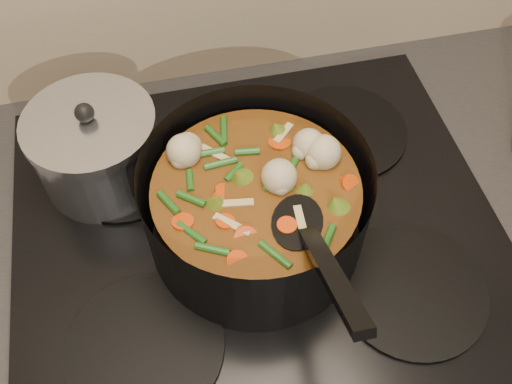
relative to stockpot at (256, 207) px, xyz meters
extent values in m
cube|color=brown|center=(0.00, 0.01, -0.56)|extent=(2.60, 0.60, 0.86)
cube|color=black|center=(0.00, 0.01, -0.11)|extent=(2.64, 0.64, 0.05)
cube|color=black|center=(0.00, 0.01, -0.07)|extent=(0.62, 0.54, 0.02)
cylinder|color=black|center=(-0.16, -0.12, -0.06)|extent=(0.18, 0.18, 0.01)
cylinder|color=black|center=(0.16, -0.12, -0.06)|extent=(0.18, 0.18, 0.01)
cylinder|color=black|center=(-0.16, 0.14, -0.06)|extent=(0.18, 0.18, 0.01)
cylinder|color=black|center=(0.16, 0.14, -0.06)|extent=(0.18, 0.18, 0.01)
cylinder|color=black|center=(0.00, 0.00, 0.00)|extent=(0.31, 0.31, 0.13)
cylinder|color=black|center=(0.00, 0.00, -0.06)|extent=(0.26, 0.26, 0.01)
cylinder|color=#623310|center=(0.00, 0.00, -0.01)|extent=(0.24, 0.24, 0.09)
cylinder|color=#D03E09|center=(0.04, 0.00, 0.04)|extent=(0.02, 0.03, 0.02)
cylinder|color=#D03E09|center=(0.03, 0.06, 0.04)|extent=(0.04, 0.04, 0.02)
cylinder|color=#D03E09|center=(-0.05, 0.08, 0.04)|extent=(0.04, 0.04, 0.02)
cylinder|color=#D03E09|center=(-0.05, 0.00, 0.04)|extent=(0.03, 0.03, 0.02)
cylinder|color=#D03E09|center=(-0.03, -0.07, 0.04)|extent=(0.03, 0.03, 0.02)
cylinder|color=#D03E09|center=(0.02, -0.03, 0.04)|extent=(0.04, 0.04, 0.02)
cylinder|color=#D03E09|center=(0.06, 0.01, 0.04)|extent=(0.03, 0.03, 0.02)
cylinder|color=#D03E09|center=(0.03, 0.09, 0.04)|extent=(0.03, 0.03, 0.02)
cylinder|color=#D03E09|center=(-0.03, 0.04, 0.04)|extent=(0.04, 0.04, 0.02)
sphere|color=#C8B38D|center=(0.06, 0.00, 0.05)|extent=(0.04, 0.04, 0.04)
sphere|color=#C8B38D|center=(0.00, 0.06, 0.05)|extent=(0.04, 0.04, 0.04)
sphere|color=#C8B38D|center=(-0.06, -0.01, 0.05)|extent=(0.04, 0.04, 0.04)
sphere|color=#C8B38D|center=(0.01, -0.05, 0.05)|extent=(0.04, 0.04, 0.04)
sphere|color=#C8B38D|center=(0.05, 0.01, 0.05)|extent=(0.04, 0.04, 0.04)
cone|color=olive|center=(0.01, -0.07, 0.04)|extent=(0.04, 0.04, 0.03)
cone|color=olive|center=(0.07, 0.02, 0.04)|extent=(0.04, 0.04, 0.03)
cone|color=olive|center=(-0.02, 0.07, 0.04)|extent=(0.04, 0.04, 0.03)
cone|color=olive|center=(-0.07, -0.02, 0.04)|extent=(0.04, 0.04, 0.03)
cone|color=olive|center=(0.03, -0.07, 0.04)|extent=(0.04, 0.04, 0.03)
cylinder|color=#215C1B|center=(0.03, 0.03, 0.04)|extent=(0.01, 0.04, 0.01)
cylinder|color=#215C1B|center=(0.00, 0.09, 0.04)|extent=(0.03, 0.03, 0.01)
cylinder|color=#215C1B|center=(-0.05, 0.05, 0.04)|extent=(0.04, 0.02, 0.01)
cylinder|color=#215C1B|center=(-0.06, 0.00, 0.04)|extent=(0.02, 0.04, 0.01)
cylinder|color=#215C1B|center=(-0.03, -0.03, 0.04)|extent=(0.02, 0.04, 0.01)
cylinder|color=#215C1B|center=(0.00, -0.09, 0.04)|extent=(0.04, 0.02, 0.01)
cylinder|color=#215C1B|center=(0.05, -0.05, 0.04)|extent=(0.03, 0.03, 0.01)
cylinder|color=#215C1B|center=(0.06, 0.00, 0.04)|extent=(0.01, 0.04, 0.01)
cylinder|color=#215C1B|center=(0.03, 0.03, 0.04)|extent=(0.03, 0.03, 0.01)
cylinder|color=#215C1B|center=(0.00, 0.09, 0.04)|extent=(0.04, 0.02, 0.01)
cylinder|color=#215C1B|center=(-0.06, 0.05, 0.04)|extent=(0.02, 0.04, 0.01)
cylinder|color=#215C1B|center=(-0.06, 0.00, 0.04)|extent=(0.02, 0.04, 0.01)
cylinder|color=#215C1B|center=(-0.03, -0.03, 0.04)|extent=(0.04, 0.02, 0.01)
cylinder|color=#215C1B|center=(0.00, -0.09, 0.04)|extent=(0.03, 0.03, 0.01)
cylinder|color=#215C1B|center=(0.06, -0.05, 0.04)|extent=(0.01, 0.04, 0.01)
cube|color=tan|center=(-0.07, -0.01, 0.04)|extent=(0.04, 0.01, 0.00)
cube|color=tan|center=(0.01, -0.06, 0.04)|extent=(0.02, 0.04, 0.00)
cube|color=tan|center=(0.06, 0.02, 0.04)|extent=(0.04, 0.03, 0.00)
cube|color=tan|center=(-0.02, 0.06, 0.04)|extent=(0.03, 0.03, 0.00)
cube|color=tan|center=(-0.06, -0.02, 0.04)|extent=(0.03, 0.04, 0.00)
ellipsoid|color=black|center=(0.03, -0.06, 0.04)|extent=(0.08, 0.09, 0.01)
cube|color=black|center=(0.04, -0.15, 0.09)|extent=(0.02, 0.16, 0.10)
cylinder|color=silver|center=(-0.18, 0.14, -0.01)|extent=(0.16, 0.16, 0.10)
cylinder|color=silver|center=(-0.18, 0.14, 0.04)|extent=(0.17, 0.17, 0.01)
sphere|color=black|center=(-0.18, 0.14, 0.06)|extent=(0.02, 0.02, 0.02)
camera|label=1|loc=(-0.08, -0.37, 0.56)|focal=40.00mm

